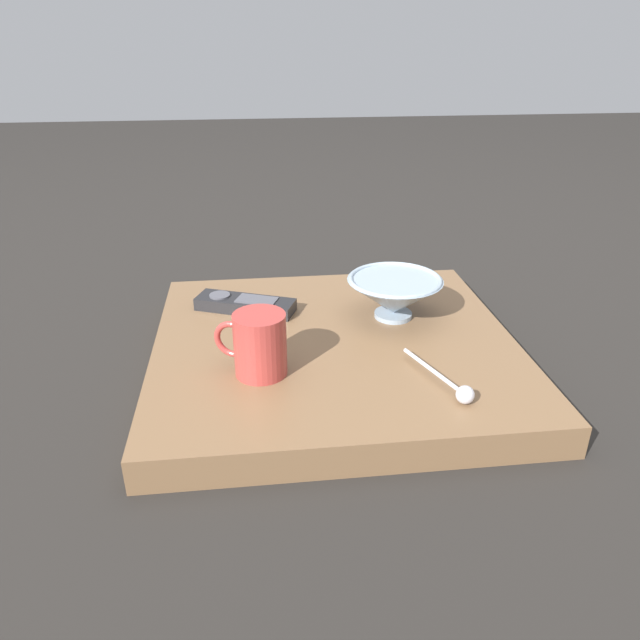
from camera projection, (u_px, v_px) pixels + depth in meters
ground_plane at (334, 365)px, 0.97m from camera, size 6.00×6.00×0.00m
table at (335, 352)px, 0.96m from camera, size 0.57×0.54×0.05m
cereal_bowl at (394, 295)px, 1.00m from camera, size 0.16×0.16×0.07m
coffee_mug at (259, 344)px, 0.84m from camera, size 0.10×0.07×0.09m
teaspoon at (457, 389)px, 0.79m from camera, size 0.06×0.14×0.03m
tv_remote_near at (245, 304)px, 1.04m from camera, size 0.18×0.11×0.02m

